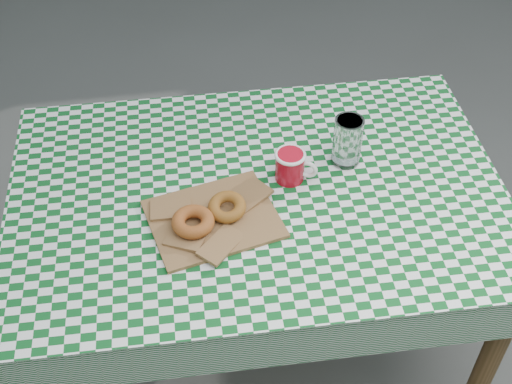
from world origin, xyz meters
TOP-DOWN VIEW (x-y plane):
  - ground at (0.00, 0.00)m, footprint 60.00×60.00m
  - table at (-0.19, -0.08)m, footprint 1.32×0.90m
  - tablecloth at (-0.19, -0.08)m, footprint 1.34×0.92m
  - paper_bag at (-0.32, -0.17)m, footprint 0.37×0.32m
  - bagel_front at (-0.37, -0.20)m, footprint 0.12×0.12m
  - bagel_back at (-0.28, -0.16)m, footprint 0.13×0.13m
  - coffee_mug at (-0.09, -0.04)m, footprint 0.21×0.21m
  - drinking_glass at (0.07, 0.00)m, footprint 0.08×0.08m

SIDE VIEW (x-z plane):
  - ground at x=0.00m, z-range 0.00..0.00m
  - table at x=-0.19m, z-range 0.00..0.75m
  - tablecloth at x=-0.19m, z-range 0.75..0.76m
  - paper_bag at x=-0.32m, z-range 0.76..0.77m
  - bagel_back at x=-0.28m, z-range 0.77..0.80m
  - bagel_front at x=-0.37m, z-range 0.77..0.81m
  - coffee_mug at x=-0.09m, z-range 0.76..0.84m
  - drinking_glass at x=0.07m, z-range 0.76..0.90m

